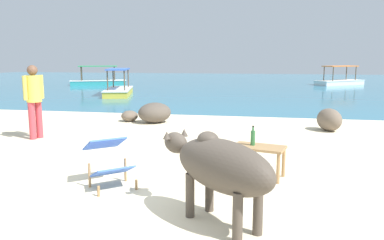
{
  "coord_description": "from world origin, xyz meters",
  "views": [
    {
      "loc": [
        1.91,
        -4.54,
        1.81
      ],
      "look_at": [
        0.45,
        3.0,
        0.55
      ],
      "focal_mm": 35.43,
      "sensor_mm": 36.0,
      "label": 1
    }
  ],
  "objects_px": {
    "cow": "(220,165)",
    "boat_teal": "(98,81)",
    "low_bench_table": "(259,151)",
    "bottle": "(253,137)",
    "person_standing": "(34,96)",
    "boat_yellow": "(119,89)",
    "boat_white": "(340,81)",
    "deck_chair_far": "(108,159)"
  },
  "relations": [
    {
      "from": "low_bench_table",
      "to": "boat_white",
      "type": "distance_m",
      "value": 22.06
    },
    {
      "from": "cow",
      "to": "boat_white",
      "type": "xyz_separation_m",
      "value": [
        5.37,
        23.21,
        -0.4
      ]
    },
    {
      "from": "boat_yellow",
      "to": "boat_teal",
      "type": "relative_size",
      "value": 1.01
    },
    {
      "from": "boat_yellow",
      "to": "boat_white",
      "type": "height_order",
      "value": "same"
    },
    {
      "from": "cow",
      "to": "bottle",
      "type": "xyz_separation_m",
      "value": [
        0.29,
        1.77,
        -0.06
      ]
    },
    {
      "from": "cow",
      "to": "boat_teal",
      "type": "distance_m",
      "value": 22.75
    },
    {
      "from": "cow",
      "to": "person_standing",
      "type": "height_order",
      "value": "person_standing"
    },
    {
      "from": "low_bench_table",
      "to": "boat_teal",
      "type": "bearing_deg",
      "value": 135.4
    },
    {
      "from": "boat_white",
      "to": "boat_teal",
      "type": "height_order",
      "value": "same"
    },
    {
      "from": "cow",
      "to": "boat_teal",
      "type": "xyz_separation_m",
      "value": [
        -10.63,
        20.11,
        -0.4
      ]
    },
    {
      "from": "cow",
      "to": "bottle",
      "type": "bearing_deg",
      "value": -57.56
    },
    {
      "from": "low_bench_table",
      "to": "bottle",
      "type": "distance_m",
      "value": 0.22
    },
    {
      "from": "cow",
      "to": "low_bench_table",
      "type": "xyz_separation_m",
      "value": [
        0.38,
        1.73,
        -0.26
      ]
    },
    {
      "from": "person_standing",
      "to": "boat_yellow",
      "type": "xyz_separation_m",
      "value": [
        -2.09,
        10.1,
        -0.7
      ]
    },
    {
      "from": "person_standing",
      "to": "boat_yellow",
      "type": "relative_size",
      "value": 0.42
    },
    {
      "from": "bottle",
      "to": "deck_chair_far",
      "type": "distance_m",
      "value": 2.13
    },
    {
      "from": "cow",
      "to": "boat_yellow",
      "type": "bearing_deg",
      "value": -22.52
    },
    {
      "from": "bottle",
      "to": "boat_yellow",
      "type": "bearing_deg",
      "value": 120.05
    },
    {
      "from": "deck_chair_far",
      "to": "person_standing",
      "type": "relative_size",
      "value": 0.57
    },
    {
      "from": "deck_chair_far",
      "to": "person_standing",
      "type": "height_order",
      "value": "person_standing"
    },
    {
      "from": "bottle",
      "to": "person_standing",
      "type": "distance_m",
      "value": 5.15
    },
    {
      "from": "low_bench_table",
      "to": "bottle",
      "type": "relative_size",
      "value": 2.86
    },
    {
      "from": "low_bench_table",
      "to": "boat_yellow",
      "type": "relative_size",
      "value": 0.22
    },
    {
      "from": "low_bench_table",
      "to": "boat_white",
      "type": "bearing_deg",
      "value": 91.41
    },
    {
      "from": "low_bench_table",
      "to": "bottle",
      "type": "xyz_separation_m",
      "value": [
        -0.09,
        0.04,
        0.2
      ]
    },
    {
      "from": "low_bench_table",
      "to": "boat_yellow",
      "type": "bearing_deg",
      "value": 134.77
    },
    {
      "from": "deck_chair_far",
      "to": "boat_yellow",
      "type": "height_order",
      "value": "boat_yellow"
    },
    {
      "from": "low_bench_table",
      "to": "person_standing",
      "type": "distance_m",
      "value": 5.27
    },
    {
      "from": "boat_yellow",
      "to": "boat_teal",
      "type": "distance_m",
      "value": 7.57
    },
    {
      "from": "cow",
      "to": "deck_chair_far",
      "type": "distance_m",
      "value": 1.94
    },
    {
      "from": "boat_yellow",
      "to": "cow",
      "type": "bearing_deg",
      "value": -170.03
    },
    {
      "from": "deck_chair_far",
      "to": "cow",
      "type": "bearing_deg",
      "value": 19.06
    },
    {
      "from": "low_bench_table",
      "to": "boat_teal",
      "type": "relative_size",
      "value": 0.22
    },
    {
      "from": "deck_chair_far",
      "to": "boat_teal",
      "type": "height_order",
      "value": "boat_teal"
    },
    {
      "from": "bottle",
      "to": "low_bench_table",
      "type": "bearing_deg",
      "value": -25.36
    },
    {
      "from": "deck_chair_far",
      "to": "boat_teal",
      "type": "bearing_deg",
      "value": 163.97
    },
    {
      "from": "cow",
      "to": "person_standing",
      "type": "distance_m",
      "value": 5.78
    },
    {
      "from": "cow",
      "to": "person_standing",
      "type": "xyz_separation_m",
      "value": [
        -4.52,
        3.6,
        0.3
      ]
    },
    {
      "from": "boat_white",
      "to": "person_standing",
      "type": "bearing_deg",
      "value": -155.58
    },
    {
      "from": "low_bench_table",
      "to": "boat_yellow",
      "type": "height_order",
      "value": "boat_yellow"
    },
    {
      "from": "cow",
      "to": "boat_white",
      "type": "height_order",
      "value": "boat_white"
    },
    {
      "from": "cow",
      "to": "low_bench_table",
      "type": "bearing_deg",
      "value": -60.66
    }
  ]
}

